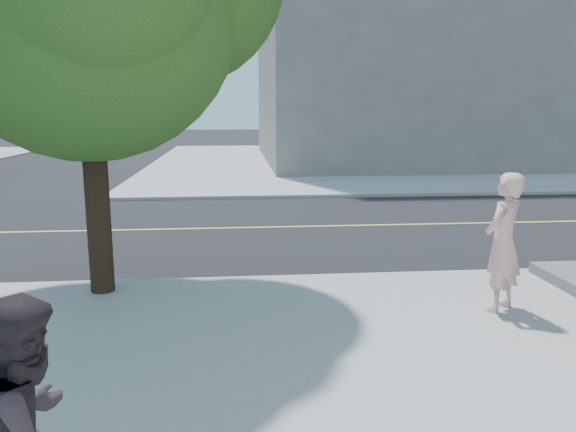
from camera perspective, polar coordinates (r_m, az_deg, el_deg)
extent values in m
plane|color=black|center=(10.33, -23.92, -6.71)|extent=(140.00, 140.00, 0.00)
cube|color=black|center=(14.52, -18.39, -1.41)|extent=(140.00, 9.00, 0.01)
cube|color=#9B9B9B|center=(32.60, 12.94, 5.49)|extent=(29.00, 25.00, 0.12)
cube|color=slate|center=(33.37, 14.05, 17.72)|extent=(18.00, 16.00, 14.00)
imported|color=beige|center=(8.47, 20.81, -2.49)|extent=(0.85, 0.82, 1.96)
cylinder|color=black|center=(9.07, -18.78, 3.92)|extent=(0.37, 0.37, 3.65)
sphere|color=#315D1F|center=(9.13, -19.76, 19.26)|extent=(4.46, 4.46, 4.46)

